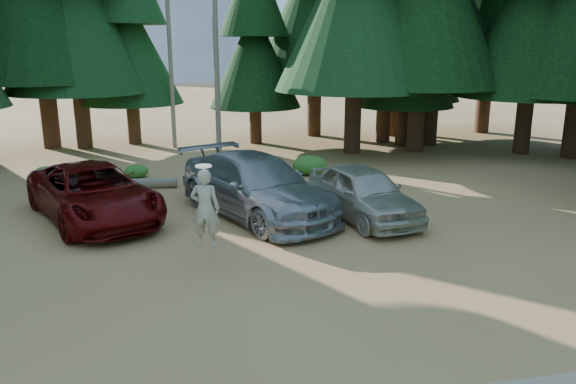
% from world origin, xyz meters
% --- Properties ---
extents(ground, '(160.00, 160.00, 0.00)m').
position_xyz_m(ground, '(0.00, 0.00, 0.00)').
color(ground, '#9E7143').
rests_on(ground, ground).
extents(forest_belt_north, '(36.00, 7.00, 22.00)m').
position_xyz_m(forest_belt_north, '(0.00, 15.00, 0.00)').
color(forest_belt_north, black).
rests_on(forest_belt_north, ground).
extents(snag_front, '(0.24, 0.24, 12.00)m').
position_xyz_m(snag_front, '(0.80, 14.50, 6.00)').
color(snag_front, '#6E6658').
rests_on(snag_front, ground).
extents(snag_back, '(0.20, 0.20, 10.00)m').
position_xyz_m(snag_back, '(-1.20, 16.00, 5.00)').
color(snag_back, '#6E6658').
rests_on(snag_back, ground).
extents(red_pickup, '(4.64, 6.20, 1.56)m').
position_xyz_m(red_pickup, '(-3.54, 4.81, 0.78)').
color(red_pickup, '#5A0707').
rests_on(red_pickup, ground).
extents(silver_minivan_center, '(4.71, 6.47, 1.74)m').
position_xyz_m(silver_minivan_center, '(1.02, 4.29, 0.87)').
color(silver_minivan_center, '#999CA1').
rests_on(silver_minivan_center, ground).
extents(silver_minivan_right, '(2.59, 4.67, 1.50)m').
position_xyz_m(silver_minivan_right, '(3.95, 3.40, 0.75)').
color(silver_minivan_right, beige).
rests_on(silver_minivan_right, ground).
extents(frisbee_player, '(0.74, 0.58, 1.86)m').
position_xyz_m(frisbee_player, '(-0.65, 0.79, 1.32)').
color(frisbee_player, beige).
rests_on(frisbee_player, ground).
extents(log_left, '(4.79, 0.90, 0.34)m').
position_xyz_m(log_left, '(-3.58, 8.36, 0.17)').
color(log_left, '#6E6658').
rests_on(log_left, ground).
extents(log_mid, '(2.96, 1.43, 0.26)m').
position_xyz_m(log_mid, '(1.28, 9.28, 0.13)').
color(log_mid, '#6E6658').
rests_on(log_mid, ground).
extents(log_right, '(3.93, 2.23, 0.27)m').
position_xyz_m(log_right, '(2.55, 8.53, 0.14)').
color(log_right, '#6E6658').
rests_on(log_right, ground).
extents(shrub_far_left, '(1.03, 1.03, 0.57)m').
position_xyz_m(shrub_far_left, '(-5.80, 9.84, 0.28)').
color(shrub_far_left, '#276E21').
rests_on(shrub_far_left, ground).
extents(shrub_left, '(0.87, 0.87, 0.48)m').
position_xyz_m(shrub_left, '(-2.67, 9.93, 0.24)').
color(shrub_left, '#276E21').
rests_on(shrub_left, ground).
extents(shrub_center_left, '(1.16, 1.16, 0.64)m').
position_xyz_m(shrub_center_left, '(-4.37, 8.08, 0.32)').
color(shrub_center_left, '#276E21').
rests_on(shrub_center_left, ground).
extents(shrub_center_right, '(0.99, 0.99, 0.54)m').
position_xyz_m(shrub_center_right, '(1.50, 10.00, 0.27)').
color(shrub_center_right, '#276E21').
rests_on(shrub_center_right, ground).
extents(shrub_right, '(1.15, 1.15, 0.63)m').
position_xyz_m(shrub_right, '(0.60, 10.00, 0.32)').
color(shrub_right, '#276E21').
rests_on(shrub_right, ground).
extents(shrub_far_right, '(1.32, 1.32, 0.73)m').
position_xyz_m(shrub_far_right, '(3.81, 9.13, 0.36)').
color(shrub_far_right, '#276E21').
rests_on(shrub_far_right, ground).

